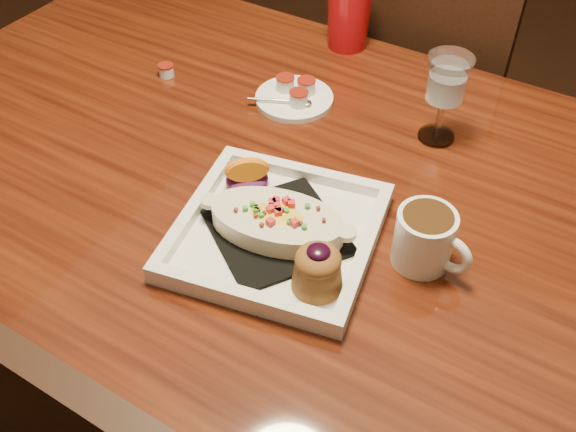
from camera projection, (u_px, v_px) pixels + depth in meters
The scene contains 9 objects.
floor at pixel (286, 408), 1.54m from camera, with size 7.00×7.00×0.00m, color black.
table at pixel (286, 216), 1.08m from camera, with size 1.50×0.90×0.75m.
chair_far at pixel (420, 104), 1.57m from camera, with size 0.42×0.42×0.93m.
plate at pixel (281, 231), 0.89m from camera, with size 0.32×0.32×0.08m.
coffee_mug at pixel (426, 238), 0.85m from camera, with size 0.11×0.08×0.08m.
goblet at pixel (447, 84), 1.01m from camera, with size 0.07×0.07×0.15m.
saucer at pixel (294, 96), 1.15m from camera, with size 0.14×0.14×0.10m.
creamer_loose at pixel (166, 70), 1.21m from camera, with size 0.03×0.03×0.02m.
red_tumbler at pixel (349, 11), 1.24m from camera, with size 0.09×0.09×0.15m, color red.
Camera 1 is at (0.40, -0.66, 1.42)m, focal length 40.00 mm.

